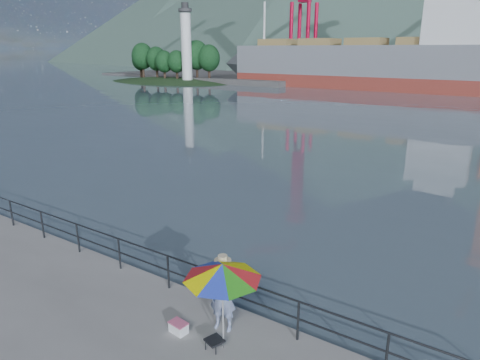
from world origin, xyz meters
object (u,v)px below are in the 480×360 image
at_px(cooler_bag, 179,328).
at_px(bulk_carrier, 371,62).
at_px(beach_umbrella, 222,271).
at_px(fisherman, 223,295).

bearing_deg(cooler_bag, bulk_carrier, 111.11).
bearing_deg(beach_umbrella, bulk_carrier, 105.22).
height_order(fisherman, bulk_carrier, bulk_carrier).
distance_m(fisherman, cooler_bag, 1.32).
relative_size(fisherman, beach_umbrella, 0.86).
height_order(fisherman, beach_umbrella, beach_umbrella).
bearing_deg(beach_umbrella, fisherman, 125.67).
distance_m(beach_umbrella, cooler_bag, 2.16).
height_order(fisherman, cooler_bag, fisherman).
height_order(beach_umbrella, cooler_bag, beach_umbrella).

